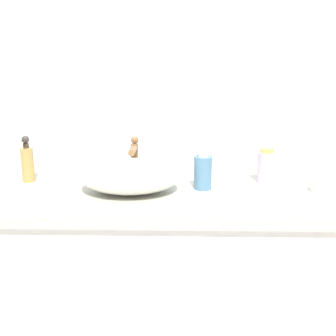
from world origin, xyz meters
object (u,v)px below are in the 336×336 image
lotion_bottle (203,172)px  spray_can (266,166)px  sink_basin (130,176)px  soap_dispenser (27,162)px  candle_jar (320,186)px

lotion_bottle → spray_can: size_ratio=1.03×
sink_basin → soap_dispenser: bearing=164.0°
sink_basin → spray_can: (0.48, 0.12, 0.01)m
spray_can → candle_jar: bearing=-35.6°
candle_jar → soap_dispenser: bearing=174.0°
sink_basin → soap_dispenser: soap_dispenser is taller
soap_dispenser → candle_jar: size_ratio=2.92×
soap_dispenser → lotion_bottle: (0.64, -0.08, -0.01)m
soap_dispenser → candle_jar: 1.04m
soap_dispenser → candle_jar: bearing=-6.0°
candle_jar → lotion_bottle: bearing=175.2°
sink_basin → candle_jar: sink_basin is taller
candle_jar → sink_basin: bearing=-179.8°
sink_basin → candle_jar: 0.64m
sink_basin → spray_can: 0.50m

